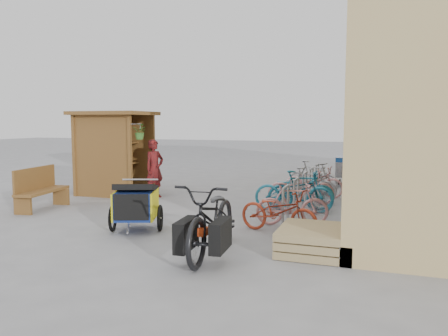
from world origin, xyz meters
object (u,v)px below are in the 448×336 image
(bike_1, at_px, (292,204))
(person_kiosk, at_px, (155,169))
(bench, at_px, (40,188))
(shopping_carts, at_px, (345,168))
(bike_6, at_px, (314,182))
(kiosk, at_px, (112,141))
(bike_5, at_px, (308,184))
(cargo_bike, at_px, (213,219))
(bike_4, at_px, (301,187))
(bike_3, at_px, (301,190))
(child_trailer, at_px, (136,203))
(bike_0, at_px, (278,211))
(bike_2, at_px, (294,191))
(pallet_stack, at_px, (311,240))
(bike_7, at_px, (313,177))

(bike_1, bearing_deg, person_kiosk, 47.70)
(bench, height_order, person_kiosk, person_kiosk)
(shopping_carts, bearing_deg, bike_6, -104.22)
(shopping_carts, distance_m, person_kiosk, 6.46)
(kiosk, relative_size, bike_1, 1.69)
(shopping_carts, bearing_deg, bike_5, -101.96)
(cargo_bike, xyz_separation_m, bike_5, (0.72, 5.28, -0.14))
(kiosk, xyz_separation_m, bike_4, (5.44, 0.25, -1.11))
(kiosk, xyz_separation_m, cargo_bike, (4.83, -4.53, -0.97))
(kiosk, bearing_deg, bike_3, -5.41)
(child_trailer, xyz_separation_m, bike_0, (2.65, 0.68, -0.12))
(bench, height_order, bike_0, bench)
(kiosk, xyz_separation_m, shopping_carts, (6.28, 4.16, -0.97))
(person_kiosk, relative_size, bike_0, 1.01)
(bike_0, relative_size, bike_2, 0.87)
(pallet_stack, xyz_separation_m, bike_3, (-0.71, 3.34, 0.27))
(shopping_carts, height_order, bike_7, shopping_carts)
(cargo_bike, bearing_deg, bike_2, 77.20)
(child_trailer, relative_size, person_kiosk, 1.04)
(kiosk, distance_m, bike_6, 5.89)
(pallet_stack, distance_m, bike_1, 1.87)
(cargo_bike, relative_size, bike_2, 1.25)
(pallet_stack, bearing_deg, bike_0, 126.51)
(bike_5, height_order, bike_7, bike_7)
(bike_6, bearing_deg, bike_5, -177.81)
(pallet_stack, xyz_separation_m, bike_5, (-0.72, 4.62, 0.24))
(cargo_bike, relative_size, bike_7, 1.43)
(person_kiosk, bearing_deg, shopping_carts, -25.38)
(bike_2, distance_m, bike_4, 0.99)
(kiosk, bearing_deg, pallet_stack, -31.66)
(bench, bearing_deg, person_kiosk, 43.69)
(bike_3, bearing_deg, shopping_carts, -26.09)
(bike_7, bearing_deg, bike_3, -158.24)
(child_trailer, bearing_deg, bike_1, 6.95)
(cargo_bike, distance_m, person_kiosk, 5.60)
(child_trailer, xyz_separation_m, bike_6, (2.73, 4.99, -0.11))
(cargo_bike, distance_m, bike_6, 6.05)
(bike_5, bearing_deg, bike_3, -173.38)
(bike_7, bearing_deg, person_kiosk, 137.86)
(kiosk, distance_m, cargo_bike, 6.69)
(child_trailer, distance_m, bike_1, 3.12)
(bike_4, xyz_separation_m, bike_5, (0.12, 0.49, 0.01))
(bike_3, bearing_deg, bench, 90.53)
(kiosk, height_order, child_trailer, kiosk)
(pallet_stack, bearing_deg, child_trailer, 174.22)
(bike_2, distance_m, bike_6, 2.20)
(shopping_carts, bearing_deg, kiosk, -146.43)
(kiosk, relative_size, pallet_stack, 2.08)
(bike_0, bearing_deg, pallet_stack, -127.03)
(bike_5, bearing_deg, kiosk, 103.68)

